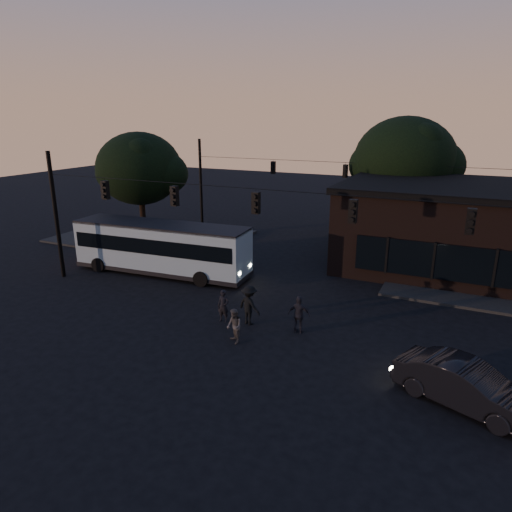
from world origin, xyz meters
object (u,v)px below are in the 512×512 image
at_px(pedestrian_a, 223,306).
at_px(pedestrian_b, 234,326).
at_px(pedestrian_d, 249,305).
at_px(pedestrian_c, 299,315).
at_px(building, 468,228).
at_px(car, 466,385).
at_px(bus, 161,246).

bearing_deg(pedestrian_a, pedestrian_b, -54.13).
height_order(pedestrian_b, pedestrian_d, pedestrian_d).
xyz_separation_m(pedestrian_c, pedestrian_d, (-2.41, -0.14, 0.08)).
xyz_separation_m(building, pedestrian_c, (-6.40, -12.98, -1.84)).
distance_m(building, car, 15.85).
bearing_deg(pedestrian_c, bus, -29.06).
bearing_deg(pedestrian_a, pedestrian_c, 1.24).
distance_m(pedestrian_c, pedestrian_d, 2.41).
height_order(car, pedestrian_d, pedestrian_d).
relative_size(car, pedestrian_d, 2.46).
relative_size(pedestrian_a, pedestrian_d, 0.82).
bearing_deg(pedestrian_a, bus, 141.14).
bearing_deg(car, pedestrian_c, 89.42).
xyz_separation_m(pedestrian_a, pedestrian_c, (3.63, 0.42, 0.09)).
relative_size(car, pedestrian_a, 2.99).
distance_m(bus, pedestrian_a, 8.28).
distance_m(pedestrian_b, pedestrian_c, 3.02).
height_order(pedestrian_c, pedestrian_d, pedestrian_d).
relative_size(pedestrian_a, pedestrian_c, 0.90).
bearing_deg(pedestrian_b, bus, -174.96).
xyz_separation_m(bus, car, (17.42, -6.86, -0.99)).
bearing_deg(pedestrian_d, car, -175.92).
bearing_deg(pedestrian_b, car, 37.54).
relative_size(pedestrian_c, pedestrian_d, 0.91).
distance_m(car, pedestrian_d, 9.69).
xyz_separation_m(car, pedestrian_c, (-6.93, 2.75, 0.10)).
distance_m(car, pedestrian_a, 10.81).
distance_m(car, pedestrian_c, 7.45).
bearing_deg(pedestrian_c, car, 150.67).
bearing_deg(car, pedestrian_b, 106.89).
height_order(bus, pedestrian_a, bus).
bearing_deg(car, pedestrian_d, 95.43).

